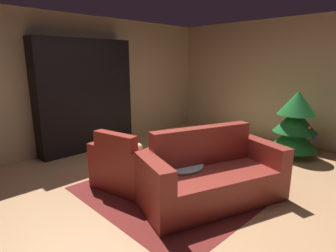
# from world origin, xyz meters

# --- Properties ---
(ground_plane) EXTENTS (8.11, 8.11, 0.00)m
(ground_plane) POSITION_xyz_m (0.00, 0.00, 0.00)
(ground_plane) COLOR tan
(wall_back) EXTENTS (5.56, 0.06, 2.67)m
(wall_back) POSITION_xyz_m (0.00, 3.41, 1.33)
(wall_back) COLOR tan
(wall_back) RESTS_ON ground
(wall_left) EXTENTS (0.06, 6.88, 2.67)m
(wall_left) POSITION_xyz_m (-2.75, 0.00, 1.33)
(wall_left) COLOR tan
(wall_left) RESTS_ON ground
(area_rug) EXTENTS (2.29, 1.93, 0.01)m
(area_rug) POSITION_xyz_m (0.04, -0.15, 0.00)
(area_rug) COLOR maroon
(area_rug) RESTS_ON ground
(bookshelf_unit) EXTENTS (0.38, 1.95, 2.19)m
(bookshelf_unit) POSITION_xyz_m (-2.48, 0.17, 1.10)
(bookshelf_unit) COLOR black
(bookshelf_unit) RESTS_ON ground
(armchair_red) EXTENTS (1.09, 0.84, 0.86)m
(armchair_red) POSITION_xyz_m (-0.48, -0.44, 0.31)
(armchair_red) COLOR maroon
(armchair_red) RESTS_ON ground
(couch_red) EXTENTS (1.34, 2.01, 0.93)m
(couch_red) POSITION_xyz_m (0.58, 0.11, 0.32)
(couch_red) COLOR maroon
(couch_red) RESTS_ON ground
(coffee_table) EXTENTS (0.62, 0.62, 0.45)m
(coffee_table) POSITION_xyz_m (0.20, -0.08, 0.40)
(coffee_table) COLOR black
(coffee_table) RESTS_ON ground
(book_stack_on_table) EXTENTS (0.23, 0.15, 0.10)m
(book_stack_on_table) POSITION_xyz_m (0.19, -0.07, 0.50)
(book_stack_on_table) COLOR red
(book_stack_on_table) RESTS_ON coffee_table
(bottle_on_table) EXTENTS (0.06, 0.06, 0.22)m
(bottle_on_table) POSITION_xyz_m (0.06, 0.01, 0.54)
(bottle_on_table) COLOR #5C2911
(bottle_on_table) RESTS_ON coffee_table
(decorated_tree) EXTENTS (0.87, 0.87, 1.25)m
(decorated_tree) POSITION_xyz_m (0.64, 2.59, 0.65)
(decorated_tree) COLOR brown
(decorated_tree) RESTS_ON ground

